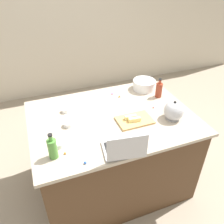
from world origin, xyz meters
The scene contains 19 objects.
ground_plane centered at (0.00, 0.00, 0.00)m, with size 12.00×12.00×0.00m, color gray.
wall_back centered at (0.00, 2.35, 1.30)m, with size 8.00×0.10×2.60m, color beige.
island_counter centered at (0.00, 0.00, 0.45)m, with size 1.52×1.12×0.90m.
laptop centered at (-0.08, -0.48, 0.95)m, with size 0.34×0.27×0.22m.
mixing_bowl_large centered at (0.53, 0.38, 0.96)m, with size 0.25×0.25×0.11m.
bottle_olive centered at (-0.59, -0.34, 0.99)m, with size 0.07×0.07×0.22m.
bottle_soy centered at (0.59, 0.17, 0.98)m, with size 0.07×0.07×0.21m.
kettle centered at (0.51, -0.23, 0.98)m, with size 0.21×0.18×0.20m.
cutting_board centered at (0.17, -0.14, 0.91)m, with size 0.32×0.21×0.02m, color tan.
butter_stick_left centered at (0.15, -0.16, 0.94)m, with size 0.11×0.04×0.04m, color #F4E58C.
butter_stick_right centered at (0.14, -0.12, 0.94)m, with size 0.11×0.04×0.04m, color #F4E58C.
ramekin_small centered at (-0.41, 0.00, 0.92)m, with size 0.08×0.08×0.04m, color white.
ramekin_medium centered at (-0.54, -0.23, 0.92)m, with size 0.08×0.08×0.04m, color white.
ramekin_wide centered at (-0.40, 0.23, 0.92)m, with size 0.07×0.07×0.04m, color white.
candy_0 centered at (-0.39, -0.49, 0.91)m, with size 0.02×0.02×0.02m, color blue.
candy_1 centered at (0.15, 0.39, 0.91)m, with size 0.02×0.02×0.02m, color #CC3399.
candy_2 centered at (0.20, 0.30, 0.91)m, with size 0.02×0.02×0.02m, color orange.
candy_3 centered at (-0.51, -0.34, 0.91)m, with size 0.02×0.02×0.02m, color orange.
candy_5 centered at (0.43, -0.01, 0.91)m, with size 0.01×0.01×0.01m, color red.
Camera 1 is at (-0.62, -1.64, 2.14)m, focal length 36.85 mm.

